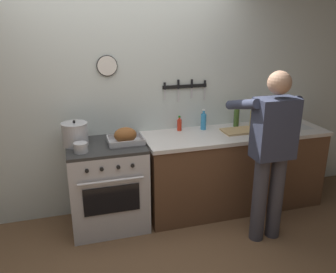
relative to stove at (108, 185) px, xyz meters
name	(u,v)px	position (x,y,z in m)	size (l,w,h in m)	color
wall_back	(120,96)	(0.22, 0.36, 0.85)	(6.00, 0.13, 2.60)	silver
counter_block	(234,169)	(1.43, 0.00, 0.01)	(2.03, 0.65, 0.90)	brown
stove	(108,185)	(0.00, 0.00, 0.00)	(0.76, 0.67, 0.90)	#BCBCC1
person_cook	(271,147)	(1.45, -0.65, 0.50)	(0.51, 0.63, 1.66)	#383842
roasting_pan	(125,137)	(0.20, -0.03, 0.52)	(0.35, 0.26, 0.17)	#B7B7BC
stock_pot	(75,134)	(-0.28, 0.07, 0.56)	(0.25, 0.25, 0.25)	#B7B7BC
saucepan	(81,148)	(-0.24, -0.15, 0.50)	(0.13, 0.13, 0.09)	#B7B7BC
cutting_board	(239,131)	(1.45, -0.01, 0.46)	(0.36, 0.24, 0.02)	tan
bottle_olive_oil	(236,116)	(1.51, 0.18, 0.57)	(0.06, 0.06, 0.30)	#385623
bottle_cooking_oil	(253,119)	(1.67, 0.07, 0.56)	(0.08, 0.08, 0.25)	gold
bottle_hot_sauce	(179,125)	(0.84, 0.22, 0.52)	(0.05, 0.05, 0.17)	red
bottle_dish_soap	(203,121)	(1.11, 0.18, 0.55)	(0.06, 0.06, 0.23)	#338CCC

